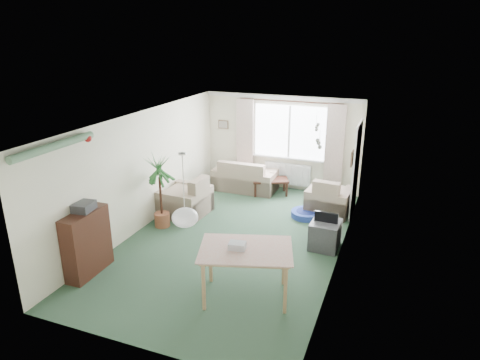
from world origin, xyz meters
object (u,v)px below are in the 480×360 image
(armchair_corner, at_px, (329,195))
(armchair_left, at_px, (185,195))
(bookshelf, at_px, (87,243))
(houseplant, at_px, (160,191))
(coffee_table, at_px, (270,186))
(dining_table, at_px, (246,273))
(pet_bed, at_px, (306,214))
(tv_cube, at_px, (325,235))
(sofa, at_px, (245,175))

(armchair_corner, height_order, armchair_left, armchair_left)
(bookshelf, bearing_deg, armchair_corner, 49.20)
(bookshelf, bearing_deg, houseplant, 83.32)
(bookshelf, distance_m, houseplant, 2.05)
(coffee_table, height_order, bookshelf, bookshelf)
(houseplant, xyz_separation_m, dining_table, (2.51, -1.73, -0.39))
(pet_bed, bearing_deg, tv_cube, -63.45)
(armchair_left, height_order, houseplant, houseplant)
(sofa, height_order, bookshelf, bookshelf)
(houseplant, xyz_separation_m, tv_cube, (3.35, 0.28, -0.53))
(dining_table, distance_m, tv_cube, 2.18)
(houseplant, bearing_deg, coffee_table, 59.33)
(armchair_corner, height_order, bookshelf, bookshelf)
(coffee_table, bearing_deg, sofa, 172.56)
(sofa, relative_size, dining_table, 1.24)
(houseplant, height_order, tv_cube, houseplant)
(houseplant, relative_size, pet_bed, 2.38)
(sofa, distance_m, pet_bed, 2.21)
(armchair_left, relative_size, bookshelf, 0.88)
(houseplant, bearing_deg, armchair_left, 78.78)
(armchair_corner, bearing_deg, armchair_left, 27.49)
(bookshelf, height_order, houseplant, houseplant)
(sofa, distance_m, coffee_table, 0.73)
(houseplant, bearing_deg, tv_cube, 4.84)
(bookshelf, bearing_deg, sofa, 76.26)
(tv_cube, height_order, pet_bed, tv_cube)
(sofa, xyz_separation_m, dining_table, (1.65, -4.43, 0.00))
(armchair_left, height_order, tv_cube, armchair_left)
(armchair_left, height_order, pet_bed, armchair_left)
(bookshelf, relative_size, dining_table, 0.87)
(coffee_table, height_order, tv_cube, tv_cube)
(armchair_corner, height_order, tv_cube, armchair_corner)
(tv_cube, bearing_deg, pet_bed, 118.64)
(armchair_left, distance_m, tv_cube, 3.24)
(armchair_left, height_order, dining_table, armchair_left)
(sofa, bearing_deg, tv_cube, 135.67)
(armchair_left, distance_m, bookshelf, 2.81)
(houseplant, bearing_deg, armchair_corner, 32.54)
(dining_table, bearing_deg, pet_bed, 86.37)
(sofa, distance_m, armchair_corner, 2.38)
(armchair_left, bearing_deg, bookshelf, -2.93)
(coffee_table, bearing_deg, tv_cube, -52.27)
(armchair_corner, xyz_separation_m, tv_cube, (0.22, -1.71, -0.15))
(armchair_corner, distance_m, dining_table, 3.77)
(coffee_table, xyz_separation_m, houseplant, (-1.55, -2.61, 0.59))
(tv_cube, distance_m, pet_bed, 1.44)
(coffee_table, distance_m, houseplant, 3.09)
(armchair_left, bearing_deg, armchair_corner, 116.60)
(coffee_table, xyz_separation_m, tv_cube, (1.80, -2.33, 0.06))
(armchair_corner, bearing_deg, tv_cube, 102.40)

